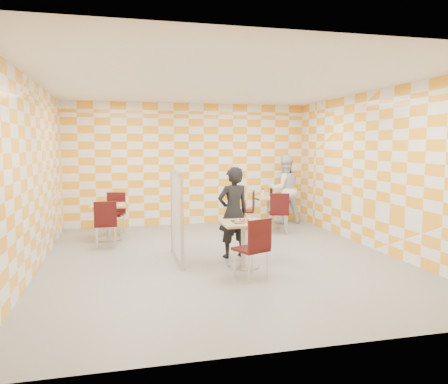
# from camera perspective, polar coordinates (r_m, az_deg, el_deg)

# --- Properties ---
(room_shell) EXTENTS (7.00, 7.00, 7.00)m
(room_shell) POSITION_cam_1_polar(r_m,az_deg,el_deg) (8.00, -1.27, 2.73)
(room_shell) COLOR gray
(room_shell) RESTS_ON ground
(main_table) EXTENTS (0.70, 0.70, 0.75)m
(main_table) POSITION_cam_1_polar(r_m,az_deg,el_deg) (7.07, 2.55, -5.83)
(main_table) COLOR tan
(main_table) RESTS_ON ground
(second_table) EXTENTS (0.70, 0.70, 0.75)m
(second_table) POSITION_cam_1_polar(r_m,az_deg,el_deg) (10.43, 5.85, -1.97)
(second_table) COLOR tan
(second_table) RESTS_ON ground
(empty_table) EXTENTS (0.70, 0.70, 0.75)m
(empty_table) POSITION_cam_1_polar(r_m,az_deg,el_deg) (9.39, -14.86, -3.05)
(empty_table) COLOR tan
(empty_table) RESTS_ON ground
(chair_main_front) EXTENTS (0.55, 0.56, 0.92)m
(chair_main_front) POSITION_cam_1_polar(r_m,az_deg,el_deg) (6.39, 4.05, -6.81)
(chair_main_front) COLOR #390B0C
(chair_main_front) RESTS_ON ground
(chair_second_front) EXTENTS (0.51, 0.52, 0.92)m
(chair_second_front) POSITION_cam_1_polar(r_m,az_deg,el_deg) (9.79, 7.19, -2.32)
(chair_second_front) COLOR #390B0C
(chair_second_front) RESTS_ON ground
(chair_second_side) EXTENTS (0.55, 0.54, 0.92)m
(chair_second_side) POSITION_cam_1_polar(r_m,az_deg,el_deg) (10.15, 3.27, -1.97)
(chair_second_side) COLOR #390B0C
(chair_second_side) RESTS_ON ground
(chair_empty_near) EXTENTS (0.43, 0.44, 0.92)m
(chair_empty_near) POSITION_cam_1_polar(r_m,az_deg,el_deg) (8.63, -15.20, -3.62)
(chair_empty_near) COLOR #390B0C
(chair_empty_near) RESTS_ON ground
(chair_empty_far) EXTENTS (0.53, 0.54, 0.92)m
(chair_empty_far) POSITION_cam_1_polar(r_m,az_deg,el_deg) (9.99, -14.05, -2.28)
(chair_empty_far) COLOR #390B0C
(chair_empty_far) RESTS_ON ground
(partition) EXTENTS (0.08, 1.38, 1.55)m
(partition) POSITION_cam_1_polar(r_m,az_deg,el_deg) (7.47, -6.20, -3.02)
(partition) COLOR white
(partition) RESTS_ON ground
(man_dark) EXTENTS (0.65, 0.49, 1.60)m
(man_dark) POSITION_cam_1_polar(r_m,az_deg,el_deg) (7.66, 1.21, -2.68)
(man_dark) COLOR black
(man_dark) RESTS_ON ground
(man_white) EXTENTS (0.86, 0.67, 1.73)m
(man_white) POSITION_cam_1_polar(r_m,az_deg,el_deg) (11.13, 7.92, 0.36)
(man_white) COLOR white
(man_white) RESTS_ON ground
(pizza_on_foil) EXTENTS (0.40, 0.40, 0.04)m
(pizza_on_foil) POSITION_cam_1_polar(r_m,az_deg,el_deg) (7.01, 2.60, -3.79)
(pizza_on_foil) COLOR silver
(pizza_on_foil) RESTS_ON main_table
(sport_bottle) EXTENTS (0.06, 0.06, 0.20)m
(sport_bottle) POSITION_cam_1_polar(r_m,az_deg,el_deg) (10.48, 5.08, -0.12)
(sport_bottle) COLOR white
(sport_bottle) RESTS_ON second_table
(soda_bottle) EXTENTS (0.07, 0.07, 0.23)m
(soda_bottle) POSITION_cam_1_polar(r_m,az_deg,el_deg) (10.50, 6.18, -0.03)
(soda_bottle) COLOR black
(soda_bottle) RESTS_ON second_table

